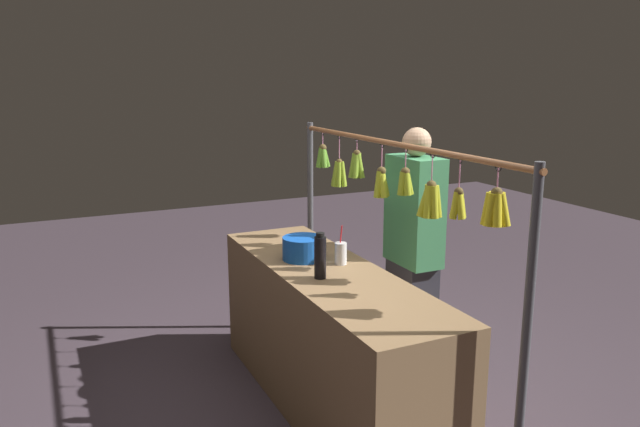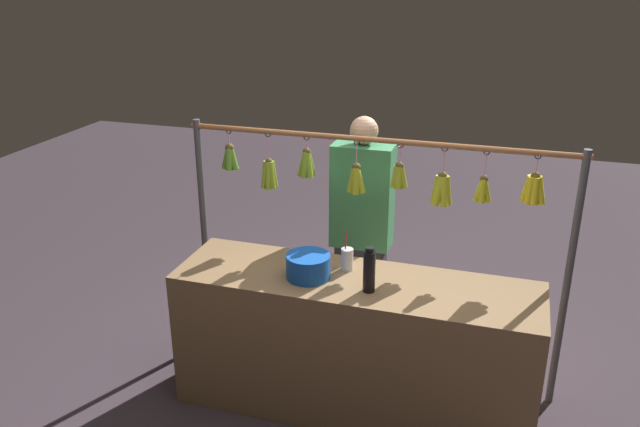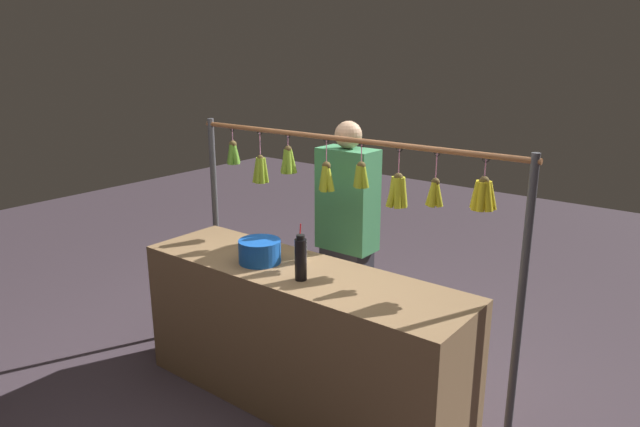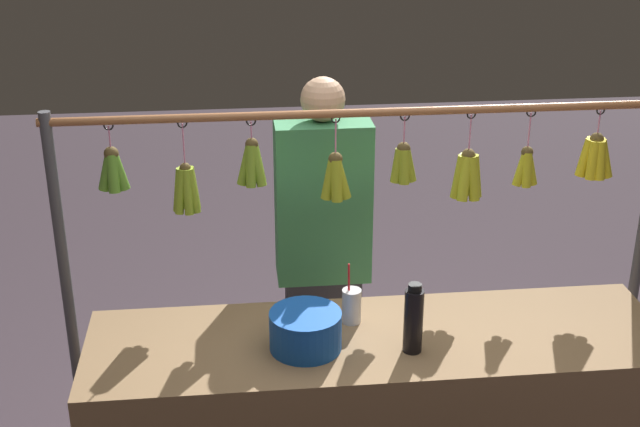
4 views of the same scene
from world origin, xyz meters
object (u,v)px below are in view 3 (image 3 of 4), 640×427
at_px(water_bottle, 301,259).
at_px(drink_cup, 301,251).
at_px(blue_bucket, 260,251).
at_px(vendor_person, 347,244).

xyz_separation_m(water_bottle, drink_cup, (0.18, -0.22, -0.06)).
relative_size(water_bottle, blue_bucket, 1.03).
bearing_deg(drink_cup, vendor_person, -85.09).
height_order(water_bottle, vendor_person, vendor_person).
xyz_separation_m(blue_bucket, vendor_person, (-0.14, -0.71, -0.12)).
height_order(blue_bucket, drink_cup, drink_cup).
height_order(drink_cup, vendor_person, vendor_person).
bearing_deg(blue_bucket, drink_cup, -138.56).
distance_m(blue_bucket, drink_cup, 0.25).
xyz_separation_m(blue_bucket, drink_cup, (-0.18, -0.16, -0.00)).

